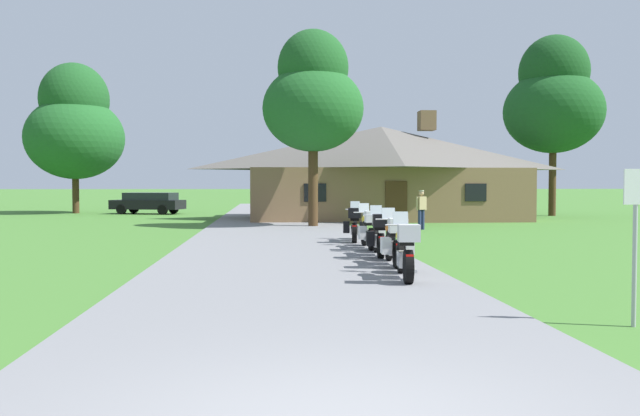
# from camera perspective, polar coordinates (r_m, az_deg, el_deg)

# --- Properties ---
(ground_plane) EXTENTS (500.00, 500.00, 0.00)m
(ground_plane) POSITION_cam_1_polar(r_m,az_deg,el_deg) (24.73, -3.49, -2.37)
(ground_plane) COLOR #42752D
(asphalt_driveway) EXTENTS (6.40, 80.00, 0.06)m
(asphalt_driveway) POSITION_cam_1_polar(r_m,az_deg,el_deg) (22.74, -3.38, -2.69)
(asphalt_driveway) COLOR slate
(asphalt_driveway) RESTS_ON ground
(motorcycle_yellow_nearest_to_camera) EXTENTS (0.70, 2.08, 1.30)m
(motorcycle_yellow_nearest_to_camera) POSITION_cam_1_polar(r_m,az_deg,el_deg) (12.73, 7.62, -3.82)
(motorcycle_yellow_nearest_to_camera) COLOR black
(motorcycle_yellow_nearest_to_camera) RESTS_ON asphalt_driveway
(motorcycle_orange_second_in_row) EXTENTS (0.77, 2.08, 1.30)m
(motorcycle_orange_second_in_row) POSITION_cam_1_polar(r_m,az_deg,el_deg) (14.83, 6.67, -3.02)
(motorcycle_orange_second_in_row) COLOR black
(motorcycle_orange_second_in_row) RESTS_ON asphalt_driveway
(motorcycle_silver_third_in_row) EXTENTS (0.83, 2.08, 1.30)m
(motorcycle_silver_third_in_row) POSITION_cam_1_polar(r_m,az_deg,el_deg) (16.70, 5.31, -2.44)
(motorcycle_silver_third_in_row) COLOR black
(motorcycle_silver_third_in_row) RESTS_ON asphalt_driveway
(motorcycle_yellow_fourth_in_row) EXTENTS (0.72, 2.08, 1.30)m
(motorcycle_yellow_fourth_in_row) POSITION_cam_1_polar(r_m,az_deg,el_deg) (18.62, 4.42, -1.97)
(motorcycle_yellow_fourth_in_row) COLOR black
(motorcycle_yellow_fourth_in_row) RESTS_ON asphalt_driveway
(motorcycle_green_farthest_in_row) EXTENTS (0.91, 2.08, 1.30)m
(motorcycle_green_farthest_in_row) POSITION_cam_1_polar(r_m,az_deg,el_deg) (20.93, 3.12, -1.51)
(motorcycle_green_farthest_in_row) COLOR black
(motorcycle_green_farthest_in_row) RESTS_ON asphalt_driveway
(stone_lodge) EXTENTS (15.40, 9.07, 6.10)m
(stone_lodge) POSITION_cam_1_polar(r_m,az_deg,el_deg) (36.30, 5.48, 3.28)
(stone_lodge) COLOR brown
(stone_lodge) RESTS_ON ground
(bystander_tan_shirt_near_lodge) EXTENTS (0.50, 0.36, 1.69)m
(bystander_tan_shirt_near_lodge) POSITION_cam_1_polar(r_m,az_deg,el_deg) (27.55, 9.04, 0.04)
(bystander_tan_shirt_near_lodge) COLOR navy
(bystander_tan_shirt_near_lodge) RESTS_ON ground
(metal_signpost_roadside) EXTENTS (0.36, 0.06, 2.14)m
(metal_signpost_roadside) POSITION_cam_1_polar(r_m,az_deg,el_deg) (9.59, 26.35, -1.57)
(metal_signpost_roadside) COLOR #9EA0A5
(metal_signpost_roadside) RESTS_ON ground
(tree_left_far) EXTENTS (6.44, 6.44, 10.02)m
(tree_left_far) POSITION_cam_1_polar(r_m,az_deg,el_deg) (45.94, -21.06, 6.80)
(tree_left_far) COLOR #422D19
(tree_left_far) RESTS_ON ground
(tree_right_of_lodge) EXTENTS (6.00, 6.00, 11.07)m
(tree_right_of_lodge) POSITION_cam_1_polar(r_m,az_deg,el_deg) (42.19, 20.13, 9.05)
(tree_right_of_lodge) COLOR #422D19
(tree_right_of_lodge) RESTS_ON ground
(tree_by_lodge_front) EXTENTS (4.55, 4.55, 8.87)m
(tree_by_lodge_front) POSITION_cam_1_polar(r_m,az_deg,el_deg) (29.07, -0.62, 9.89)
(tree_by_lodge_front) COLOR #422D19
(tree_by_lodge_front) RESTS_ON ground
(parked_black_suv_far_left) EXTENTS (4.92, 3.00, 1.40)m
(parked_black_suv_far_left) POSITION_cam_1_polar(r_m,az_deg,el_deg) (43.25, -15.05, 0.51)
(parked_black_suv_far_left) COLOR black
(parked_black_suv_far_left) RESTS_ON ground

